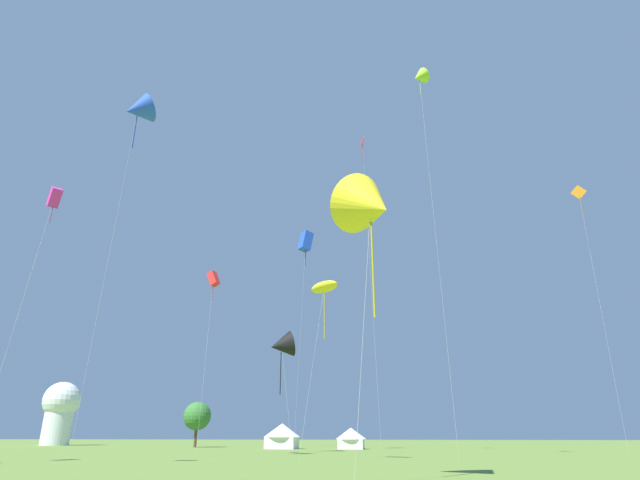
% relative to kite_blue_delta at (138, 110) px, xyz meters
% --- Properties ---
extents(kite_blue_delta, '(4.06, 3.97, 30.84)m').
position_rel_kite_blue_delta_xyz_m(kite_blue_delta, '(0.00, 0.00, 0.00)').
color(kite_blue_delta, blue).
rests_on(kite_blue_delta, ground).
extents(kite_blue_box, '(2.23, 2.20, 27.56)m').
position_rel_kite_blue_delta_xyz_m(kite_blue_box, '(10.46, 27.37, -3.05)').
color(kite_blue_box, blue).
rests_on(kite_blue_box, ground).
extents(kite_black_delta, '(3.96, 4.31, 12.88)m').
position_rel_kite_blue_delta_xyz_m(kite_black_delta, '(8.99, 20.87, -17.97)').
color(kite_black_delta, black).
rests_on(kite_black_delta, ground).
extents(kite_red_diamond, '(1.23, 2.10, 38.43)m').
position_rel_kite_blue_delta_xyz_m(kite_red_diamond, '(18.93, 21.66, 6.45)').
color(kite_red_diamond, red).
rests_on(kite_red_diamond, ground).
extents(kite_yellow_parafoil, '(3.23, 2.91, 13.49)m').
position_rel_kite_blue_delta_xyz_m(kite_yellow_parafoil, '(16.41, 3.66, -16.28)').
color(kite_yellow_parafoil, yellow).
rests_on(kite_yellow_parafoil, ground).
extents(kite_yellow_delta, '(4.57, 4.60, 13.59)m').
position_rel_kite_blue_delta_xyz_m(kite_yellow_delta, '(21.16, -13.92, -17.47)').
color(kite_yellow_delta, yellow).
rests_on(kite_yellow_delta, ground).
extents(kite_lime_delta, '(2.47, 2.31, 36.83)m').
position_rel_kite_blue_delta_xyz_m(kite_lime_delta, '(25.69, 7.75, 6.58)').
color(kite_lime_delta, '#99DB2D').
rests_on(kite_lime_delta, ground).
extents(kite_magenta_box, '(1.38, 2.54, 17.65)m').
position_rel_kite_blue_delta_xyz_m(kite_magenta_box, '(-0.59, -7.38, -12.33)').
color(kite_magenta_box, '#E02DA3').
rests_on(kite_magenta_box, ground).
extents(kite_orange_diamond, '(1.71, 1.24, 28.99)m').
position_rel_kite_blue_delta_xyz_m(kite_orange_diamond, '(43.75, 21.41, -2.27)').
color(kite_orange_diamond, orange).
rests_on(kite_orange_diamond, ground).
extents(kite_red_box, '(1.45, 3.00, 17.38)m').
position_rel_kite_blue_delta_xyz_m(kite_red_box, '(3.89, 11.66, -12.67)').
color(kite_red_box, red).
rests_on(kite_red_box, ground).
extents(festival_tent_center, '(4.93, 4.93, 3.21)m').
position_rel_kite_blue_delta_xyz_m(festival_tent_center, '(5.88, 36.12, -27.40)').
color(festival_tent_center, white).
rests_on(festival_tent_center, ground).
extents(festival_tent_right, '(4.08, 4.08, 2.65)m').
position_rel_kite_blue_delta_xyz_m(festival_tent_right, '(15.22, 36.12, -27.71)').
color(festival_tent_right, white).
rests_on(festival_tent_right, ground).
extents(observatory_dome, '(6.40, 6.40, 10.80)m').
position_rel_kite_blue_delta_xyz_m(observatory_dome, '(-38.70, 52.16, -23.17)').
color(observatory_dome, white).
rests_on(observatory_dome, ground).
extents(tree_distant_left, '(4.15, 4.15, 6.51)m').
position_rel_kite_blue_delta_xyz_m(tree_distant_left, '(-8.87, 42.44, -24.77)').
color(tree_distant_left, brown).
rests_on(tree_distant_left, ground).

